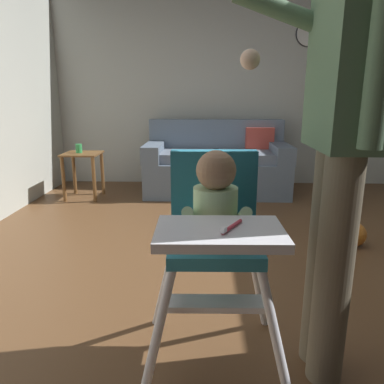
# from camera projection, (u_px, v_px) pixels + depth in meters

# --- Properties ---
(ground) EXTENTS (6.08, 7.05, 0.10)m
(ground) POSITION_uv_depth(u_px,v_px,m) (254.00, 285.00, 2.33)
(ground) COLOR brown
(wall_far) EXTENTS (5.28, 0.06, 2.54)m
(wall_far) POSITION_uv_depth(u_px,v_px,m) (230.00, 86.00, 4.67)
(wall_far) COLOR #B7BBB4
(wall_far) RESTS_ON ground
(couch) EXTENTS (1.68, 0.86, 0.86)m
(couch) POSITION_uv_depth(u_px,v_px,m) (217.00, 165.00, 4.41)
(couch) COLOR slate
(couch) RESTS_ON ground
(high_chair) EXTENTS (0.62, 0.73, 0.94)m
(high_chair) POSITION_uv_depth(u_px,v_px,m) (215.00, 222.00, 1.43)
(high_chair) COLOR white
(high_chair) RESTS_ON ground
(adult_standing) EXTENTS (0.51, 0.50, 1.75)m
(adult_standing) POSITION_uv_depth(u_px,v_px,m) (341.00, 133.00, 1.31)
(adult_standing) COLOR #6D624D
(adult_standing) RESTS_ON ground
(toy_ball) EXTENTS (0.19, 0.19, 0.19)m
(toy_ball) POSITION_uv_depth(u_px,v_px,m) (353.00, 234.00, 2.81)
(toy_ball) COLOR orange
(toy_ball) RESTS_ON ground
(side_table) EXTENTS (0.40, 0.40, 0.52)m
(side_table) POSITION_uv_depth(u_px,v_px,m) (83.00, 165.00, 4.12)
(side_table) COLOR brown
(side_table) RESTS_ON ground
(sippy_cup) EXTENTS (0.07, 0.07, 0.10)m
(sippy_cup) POSITION_uv_depth(u_px,v_px,m) (79.00, 148.00, 4.07)
(sippy_cup) COLOR green
(sippy_cup) RESTS_ON side_table
(wall_clock) EXTENTS (0.32, 0.04, 0.32)m
(wall_clock) POSITION_uv_depth(u_px,v_px,m) (309.00, 33.00, 4.44)
(wall_clock) COLOR white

